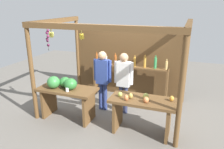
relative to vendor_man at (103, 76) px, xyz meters
The scene contains 7 objects.
ground_plane 0.99m from the vendor_man, 18.06° to the left, with size 12.00×12.00×0.00m, color slate.
market_stall 0.80m from the vendor_man, 64.66° to the left, with size 3.44×2.30×2.32m.
fruit_counter_left 1.01m from the vendor_man, 131.47° to the right, with size 1.39×0.64×1.08m.
fruit_counter_right 1.45m from the vendor_man, 31.05° to the right, with size 1.39×0.64×0.93m.
bottle_shelf_unit 1.03m from the vendor_man, 64.12° to the left, with size 2.21×0.22×1.36m.
vendor_man is the anchor object (origin of this frame).
vendor_woman 0.56m from the vendor_man, ahead, with size 0.48×0.21×1.57m.
Camera 1 is at (1.74, -4.97, 2.71)m, focal length 34.97 mm.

